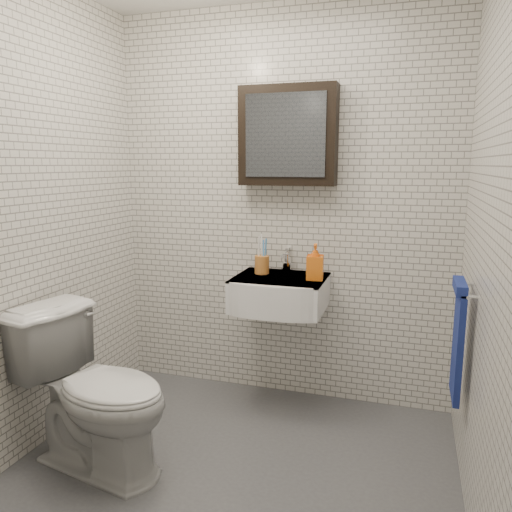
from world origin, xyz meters
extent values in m
cube|color=#494B51|center=(0.00, 0.00, 0.01)|extent=(2.20, 2.00, 0.01)
cube|color=silver|center=(0.00, 1.00, 1.25)|extent=(2.20, 0.02, 2.50)
cube|color=silver|center=(0.00, -1.00, 1.25)|extent=(2.20, 0.02, 2.50)
cube|color=silver|center=(-1.10, 0.00, 1.25)|extent=(0.02, 2.00, 2.50)
cube|color=silver|center=(1.10, 0.00, 1.25)|extent=(0.02, 2.00, 2.50)
cube|color=white|center=(0.05, 0.78, 0.75)|extent=(0.55, 0.45, 0.20)
cylinder|color=silver|center=(0.05, 0.80, 0.84)|extent=(0.31, 0.31, 0.02)
cylinder|color=silver|center=(0.05, 0.80, 0.85)|extent=(0.04, 0.04, 0.01)
cube|color=white|center=(0.05, 0.78, 0.84)|extent=(0.55, 0.45, 0.01)
cylinder|color=silver|center=(0.05, 0.94, 0.88)|extent=(0.06, 0.06, 0.06)
cylinder|color=silver|center=(0.05, 0.94, 0.94)|extent=(0.03, 0.03, 0.08)
cylinder|color=silver|center=(0.05, 0.88, 0.97)|extent=(0.02, 0.12, 0.02)
cube|color=silver|center=(0.05, 0.97, 0.99)|extent=(0.02, 0.09, 0.01)
cube|color=black|center=(0.05, 0.93, 1.70)|extent=(0.60, 0.14, 0.60)
cube|color=#3F444C|center=(0.05, 0.85, 1.70)|extent=(0.49, 0.01, 0.49)
cylinder|color=silver|center=(1.06, 0.35, 0.95)|extent=(0.02, 0.30, 0.02)
cylinder|color=silver|center=(1.08, 0.48, 0.95)|extent=(0.04, 0.02, 0.02)
cylinder|color=silver|center=(1.08, 0.22, 0.95)|extent=(0.04, 0.02, 0.02)
cube|color=navy|center=(1.05, 0.35, 0.68)|extent=(0.03, 0.26, 0.54)
cube|color=navy|center=(1.04, 0.35, 0.96)|extent=(0.05, 0.26, 0.05)
cylinder|color=#B56E2D|center=(-0.09, 0.84, 0.91)|extent=(0.10, 0.10, 0.11)
cylinder|color=white|center=(-0.10, 0.82, 0.98)|extent=(0.02, 0.03, 0.22)
cylinder|color=#4591DD|center=(-0.07, 0.83, 0.97)|extent=(0.02, 0.02, 0.19)
cylinder|color=white|center=(-0.09, 0.85, 0.99)|extent=(0.03, 0.04, 0.23)
cylinder|color=#4591DD|center=(-0.07, 0.85, 0.98)|extent=(0.03, 0.05, 0.20)
imported|color=#DB4D17|center=(0.27, 0.77, 0.96)|extent=(0.11, 0.11, 0.22)
imported|color=silver|center=(-0.66, -0.13, 0.41)|extent=(0.88, 0.62, 0.82)
camera|label=1|loc=(0.80, -2.11, 1.53)|focal=35.00mm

